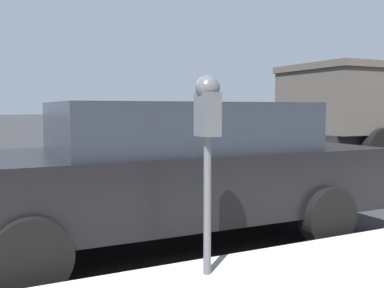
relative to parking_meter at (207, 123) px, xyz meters
name	(u,v)px	position (x,y,z in m)	size (l,w,h in m)	color
ground_plane	(84,226)	(2.53, 0.40, -1.37)	(220.00, 220.00, 0.00)	#2B2B2D
parking_meter	(207,123)	(0.00, 0.00, 0.00)	(0.21, 0.19, 1.56)	#4C5156
car_black	(168,168)	(1.53, -0.33, -0.55)	(2.14, 4.89, 1.55)	black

